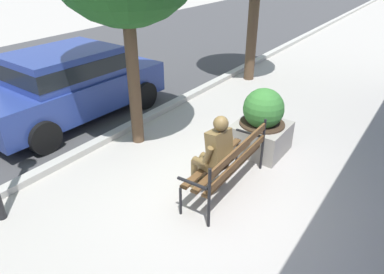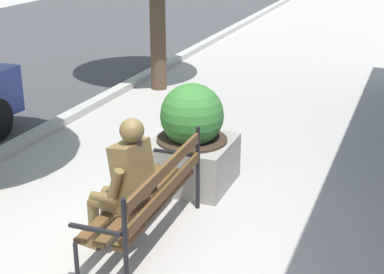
% 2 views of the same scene
% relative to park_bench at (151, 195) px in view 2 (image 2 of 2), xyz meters
% --- Properties ---
extents(ground_plane, '(80.00, 80.00, 0.00)m').
position_rel_park_bench_xyz_m(ground_plane, '(-0.30, -0.08, -0.54)').
color(ground_plane, '#ADA8A0').
extents(park_bench, '(1.82, 0.59, 0.95)m').
position_rel_park_bench_xyz_m(park_bench, '(0.00, 0.00, 0.00)').
color(park_bench, brown).
rests_on(park_bench, ground).
extents(bronze_statue_seated, '(0.73, 0.79, 1.37)m').
position_rel_park_bench_xyz_m(bronze_statue_seated, '(-0.18, 0.21, 0.12)').
color(bronze_statue_seated, brown).
rests_on(bronze_statue_seated, ground).
extents(concrete_planter, '(0.92, 0.92, 1.24)m').
position_rel_park_bench_xyz_m(concrete_planter, '(1.45, 0.16, 0.01)').
color(concrete_planter, gray).
rests_on(concrete_planter, ground).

